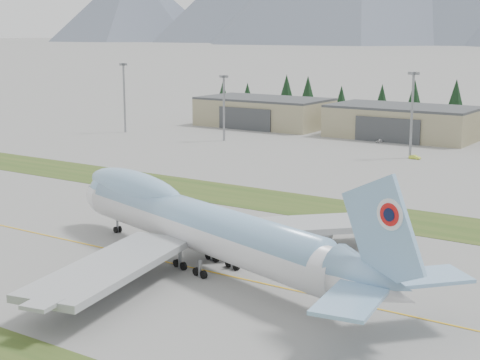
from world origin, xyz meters
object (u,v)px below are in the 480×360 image
Objects in this scene: service_vehicle_b at (415,159)px; service_vehicle_a at (380,142)px; boeing_747_freighter at (199,225)px; hangar_left at (264,112)px; hangar_center at (403,122)px.

service_vehicle_a is at bearing 50.55° from service_vehicle_b.
service_vehicle_b is at bearing -36.59° from service_vehicle_a.
service_vehicle_b reaches higher than service_vehicle_a.
boeing_747_freighter is at bearing -65.26° from service_vehicle_a.
service_vehicle_a is 32.16m from service_vehicle_b.
boeing_747_freighter is 1.55× the size of hangar_left.
hangar_left is (-81.71, 148.48, -1.11)m from boeing_747_freighter.
service_vehicle_a is at bearing 118.73° from boeing_747_freighter.
service_vehicle_a is (-28.75, 134.57, -6.49)m from boeing_747_freighter.
service_vehicle_a is (-2.03, -13.91, -5.39)m from hangar_center.
hangar_left is 1.00× the size of hangar_center.
boeing_747_freighter is at bearing -166.16° from service_vehicle_b.
service_vehicle_b is (20.99, -24.37, 0.00)m from service_vehicle_a.
service_vehicle_b is (-7.76, 110.20, -6.49)m from boeing_747_freighter.
hangar_left is 14.27× the size of service_vehicle_b.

